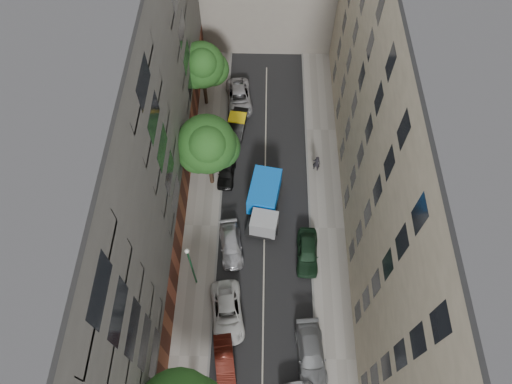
{
  "coord_description": "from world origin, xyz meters",
  "views": [
    {
      "loc": [
        -0.34,
        -18.32,
        35.65
      ],
      "look_at": [
        -0.74,
        -0.06,
        6.0
      ],
      "focal_mm": 32.0,
      "sensor_mm": 36.0,
      "label": 1
    }
  ],
  "objects_px": {
    "car_left_1": "(225,361)",
    "tree_mid": "(208,146)",
    "tarp_truck": "(264,202)",
    "car_left_3": "(231,245)",
    "tree_far": "(203,67)",
    "car_right_1": "(311,354)",
    "car_left_5": "(238,125)",
    "car_left_6": "(239,98)",
    "car_right_2": "(307,252)",
    "pedestrian": "(317,163)",
    "car_left_2": "(227,312)",
    "car_left_4": "(227,172)",
    "lamp_post": "(191,263)"
  },
  "relations": [
    {
      "from": "car_left_1",
      "to": "lamp_post",
      "type": "xyz_separation_m",
      "value": [
        -2.69,
        6.21,
        3.38
      ]
    },
    {
      "from": "car_right_2",
      "to": "tree_far",
      "type": "relative_size",
      "value": 0.58
    },
    {
      "from": "car_left_4",
      "to": "car_left_5",
      "type": "xyz_separation_m",
      "value": [
        0.8,
        5.6,
        0.06
      ]
    },
    {
      "from": "car_left_5",
      "to": "tree_far",
      "type": "height_order",
      "value": "tree_far"
    },
    {
      "from": "tree_mid",
      "to": "lamp_post",
      "type": "height_order",
      "value": "tree_mid"
    },
    {
      "from": "car_left_5",
      "to": "car_right_1",
      "type": "height_order",
      "value": "car_right_1"
    },
    {
      "from": "tarp_truck",
      "to": "car_right_1",
      "type": "xyz_separation_m",
      "value": [
        3.61,
        -12.54,
        -0.79
      ]
    },
    {
      "from": "tarp_truck",
      "to": "car_left_3",
      "type": "xyz_separation_m",
      "value": [
        -2.75,
        -3.8,
        -0.88
      ]
    },
    {
      "from": "tarp_truck",
      "to": "tree_far",
      "type": "height_order",
      "value": "tree_far"
    },
    {
      "from": "tarp_truck",
      "to": "lamp_post",
      "type": "bearing_deg",
      "value": -118.17
    },
    {
      "from": "car_left_2",
      "to": "pedestrian",
      "type": "xyz_separation_m",
      "value": [
        7.54,
        14.0,
        0.4
      ]
    },
    {
      "from": "car_right_1",
      "to": "car_right_2",
      "type": "xyz_separation_m",
      "value": [
        0.04,
        8.2,
        0.02
      ]
    },
    {
      "from": "car_left_2",
      "to": "tree_far",
      "type": "xyz_separation_m",
      "value": [
        -3.31,
        22.04,
        4.44
      ]
    },
    {
      "from": "car_left_1",
      "to": "car_left_6",
      "type": "height_order",
      "value": "car_left_6"
    },
    {
      "from": "car_left_3",
      "to": "car_left_6",
      "type": "height_order",
      "value": "car_left_6"
    },
    {
      "from": "car_left_5",
      "to": "car_left_6",
      "type": "xyz_separation_m",
      "value": [
        0.0,
        3.6,
        0.04
      ]
    },
    {
      "from": "car_left_6",
      "to": "lamp_post",
      "type": "relative_size",
      "value": 0.84
    },
    {
      "from": "tarp_truck",
      "to": "car_left_3",
      "type": "distance_m",
      "value": 4.77
    },
    {
      "from": "car_left_1",
      "to": "car_left_2",
      "type": "xyz_separation_m",
      "value": [
        0.0,
        3.6,
        0.07
      ]
    },
    {
      "from": "tree_mid",
      "to": "lamp_post",
      "type": "xyz_separation_m",
      "value": [
        -0.67,
        -9.66,
        -1.64
      ]
    },
    {
      "from": "car_right_1",
      "to": "car_right_2",
      "type": "relative_size",
      "value": 1.14
    },
    {
      "from": "car_right_1",
      "to": "pedestrian",
      "type": "distance_m",
      "value": 17.04
    },
    {
      "from": "car_left_5",
      "to": "car_left_6",
      "type": "bearing_deg",
      "value": 97.67
    },
    {
      "from": "car_left_5",
      "to": "car_right_2",
      "type": "bearing_deg",
      "value": -57.13
    },
    {
      "from": "tree_far",
      "to": "lamp_post",
      "type": "relative_size",
      "value": 1.2
    },
    {
      "from": "car_left_3",
      "to": "car_right_1",
      "type": "bearing_deg",
      "value": -62.85
    },
    {
      "from": "car_left_6",
      "to": "car_right_1",
      "type": "height_order",
      "value": "car_left_6"
    },
    {
      "from": "car_left_2",
      "to": "car_right_2",
      "type": "bearing_deg",
      "value": 30.74
    },
    {
      "from": "car_right_1",
      "to": "lamp_post",
      "type": "relative_size",
      "value": 0.8
    },
    {
      "from": "car_left_2",
      "to": "tree_far",
      "type": "distance_m",
      "value": 22.73
    },
    {
      "from": "car_left_5",
      "to": "car_left_6",
      "type": "distance_m",
      "value": 3.6
    },
    {
      "from": "tarp_truck",
      "to": "car_left_5",
      "type": "xyz_separation_m",
      "value": [
        -2.75,
        9.26,
        -0.82
      ]
    },
    {
      "from": "tarp_truck",
      "to": "car_right_1",
      "type": "height_order",
      "value": "tarp_truck"
    },
    {
      "from": "car_left_3",
      "to": "pedestrian",
      "type": "xyz_separation_m",
      "value": [
        7.54,
        8.25,
        0.48
      ]
    },
    {
      "from": "car_left_1",
      "to": "tree_far",
      "type": "xyz_separation_m",
      "value": [
        -3.31,
        25.64,
        4.51
      ]
    },
    {
      "from": "tree_far",
      "to": "pedestrian",
      "type": "relative_size",
      "value": 3.9
    },
    {
      "from": "tarp_truck",
      "to": "lamp_post",
      "type": "relative_size",
      "value": 1.0
    },
    {
      "from": "tarp_truck",
      "to": "car_left_3",
      "type": "height_order",
      "value": "tarp_truck"
    },
    {
      "from": "car_left_4",
      "to": "car_left_6",
      "type": "height_order",
      "value": "car_left_6"
    },
    {
      "from": "car_right_1",
      "to": "tree_mid",
      "type": "relative_size",
      "value": 0.6
    },
    {
      "from": "tarp_truck",
      "to": "car_left_3",
      "type": "relative_size",
      "value": 1.43
    },
    {
      "from": "tarp_truck",
      "to": "car_left_2",
      "type": "xyz_separation_m",
      "value": [
        -2.75,
        -9.54,
        -0.8
      ]
    },
    {
      "from": "car_left_6",
      "to": "pedestrian",
      "type": "bearing_deg",
      "value": -55.42
    },
    {
      "from": "car_left_5",
      "to": "car_left_3",
      "type": "bearing_deg",
      "value": -82.33
    },
    {
      "from": "car_left_1",
      "to": "tree_mid",
      "type": "relative_size",
      "value": 0.47
    },
    {
      "from": "car_left_3",
      "to": "tree_far",
      "type": "relative_size",
      "value": 0.58
    },
    {
      "from": "tree_far",
      "to": "car_left_1",
      "type": "bearing_deg",
      "value": -82.65
    },
    {
      "from": "car_left_3",
      "to": "car_left_4",
      "type": "relative_size",
      "value": 1.17
    },
    {
      "from": "car_left_1",
      "to": "car_right_1",
      "type": "height_order",
      "value": "car_right_1"
    },
    {
      "from": "car_left_5",
      "to": "car_left_4",
      "type": "bearing_deg",
      "value": -90.46
    }
  ]
}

